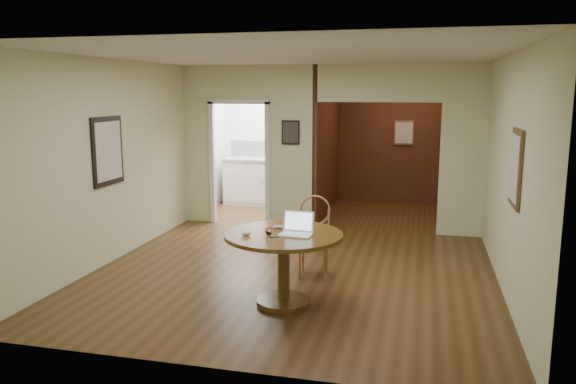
% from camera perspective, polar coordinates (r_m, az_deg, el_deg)
% --- Properties ---
extents(floor, '(5.00, 5.00, 0.00)m').
position_cam_1_polar(floor, '(7.12, 0.32, -8.41)').
color(floor, '#432B13').
rests_on(floor, ground).
extents(room_shell, '(5.20, 7.50, 5.00)m').
position_cam_1_polar(room_shell, '(9.93, 1.84, 4.50)').
color(room_shell, silver).
rests_on(room_shell, ground).
extents(dining_table, '(1.26, 1.26, 0.79)m').
position_cam_1_polar(dining_table, '(6.02, -0.44, -6.09)').
color(dining_table, brown).
rests_on(dining_table, ground).
extents(chair, '(0.46, 0.46, 1.00)m').
position_cam_1_polar(chair, '(7.00, 2.68, -4.03)').
color(chair, '#A15B39').
rests_on(chair, ground).
extents(open_laptop, '(0.35, 0.31, 0.23)m').
position_cam_1_polar(open_laptop, '(5.91, 0.92, -3.70)').
color(open_laptop, white).
rests_on(open_laptop, dining_table).
extents(closed_laptop, '(0.32, 0.22, 0.02)m').
position_cam_1_polar(closed_laptop, '(6.12, -0.14, -3.70)').
color(closed_laptop, '#B7B7BC').
rests_on(closed_laptop, dining_table).
extents(mouse, '(0.11, 0.09, 0.04)m').
position_cam_1_polar(mouse, '(5.89, -4.25, -4.21)').
color(mouse, white).
rests_on(mouse, dining_table).
extents(wine_glass, '(0.08, 0.08, 0.09)m').
position_cam_1_polar(wine_glass, '(5.90, -1.97, -3.92)').
color(wine_glass, white).
rests_on(wine_glass, dining_table).
extents(pen, '(0.13, 0.08, 0.01)m').
position_cam_1_polar(pen, '(5.79, -1.24, -4.60)').
color(pen, navy).
rests_on(pen, dining_table).
extents(kitchen_cabinet, '(2.06, 0.60, 0.94)m').
position_cam_1_polar(kitchen_cabinet, '(11.30, -1.41, 1.04)').
color(kitchen_cabinet, white).
rests_on(kitchen_cabinet, ground).
extents(grocery_bag, '(0.29, 0.25, 0.28)m').
position_cam_1_polar(grocery_bag, '(11.10, 1.10, 4.03)').
color(grocery_bag, beige).
rests_on(grocery_bag, kitchen_cabinet).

